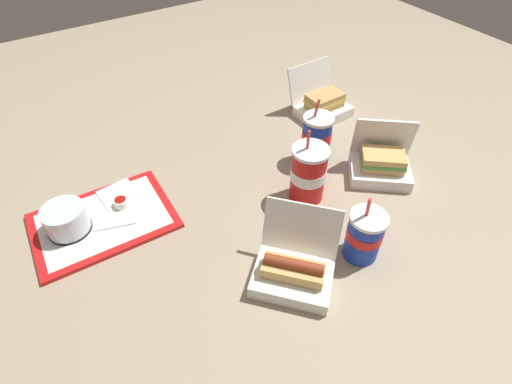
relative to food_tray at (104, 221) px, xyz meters
The scene contains 12 objects.
ground_plane 0.45m from the food_tray, 155.44° to the left, with size 3.20×3.20×0.00m, color gray.
food_tray is the anchor object (origin of this frame).
cake_container 0.09m from the food_tray, ahead, with size 0.11×0.11×0.08m.
ketchup_cup 0.07m from the food_tray, 160.50° to the right, with size 0.04×0.04×0.02m.
napkin_stack 0.10m from the food_tray, 134.62° to the right, with size 0.10×0.10×0.00m, color white.
plastic_fork 0.05m from the food_tray, 115.08° to the left, with size 0.11×0.01×0.01m, color white.
clamshell_hotdog_center 0.54m from the food_tray, 127.28° to the left, with size 0.26×0.26×0.16m.
clamshell_sandwich_back 0.83m from the food_tray, 161.09° to the left, with size 0.23×0.22×0.17m.
clamshell_sandwich_front 0.85m from the food_tray, behind, with size 0.19×0.18×0.17m.
soda_cup_front 0.58m from the food_tray, 157.70° to the left, with size 0.10×0.10×0.23m.
soda_cup_right 0.70m from the food_tray, 138.55° to the left, with size 0.09×0.09×0.20m.
soda_cup_back 0.67m from the food_tray, behind, with size 0.09×0.09×0.22m.
Camera 1 is at (0.45, 0.66, 0.83)m, focal length 28.00 mm.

